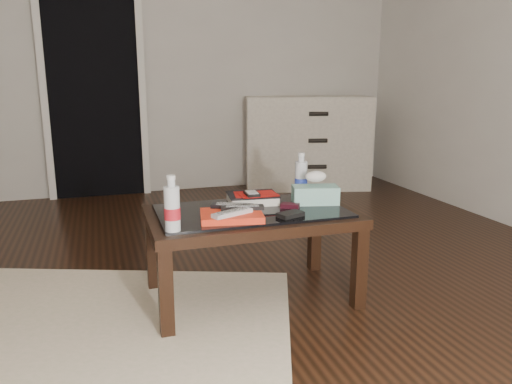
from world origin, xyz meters
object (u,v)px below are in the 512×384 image
at_px(coffee_table, 251,222).
at_px(water_bottle_right, 301,175).
at_px(dresser, 307,142).
at_px(textbook, 252,198).
at_px(water_bottle_left, 172,203).
at_px(tissue_box, 315,195).

xyz_separation_m(coffee_table, water_bottle_right, (0.34, 0.19, 0.18)).
height_order(dresser, textbook, dresser).
distance_m(water_bottle_left, tissue_box, 0.80).
relative_size(coffee_table, dresser, 0.78).
bearing_deg(water_bottle_right, coffee_table, -151.02).
height_order(coffee_table, textbook, textbook).
bearing_deg(tissue_box, dresser, 81.10).
distance_m(textbook, water_bottle_left, 0.59).
bearing_deg(dresser, tissue_box, -98.10).
bearing_deg(tissue_box, textbook, 173.54).
bearing_deg(water_bottle_left, tissue_box, 17.53).
xyz_separation_m(coffee_table, tissue_box, (0.35, 0.02, 0.11)).
xyz_separation_m(textbook, water_bottle_right, (0.29, 0.06, 0.10)).
relative_size(textbook, water_bottle_left, 1.05).
bearing_deg(water_bottle_right, textbook, -169.23).
xyz_separation_m(coffee_table, water_bottle_left, (-0.41, -0.22, 0.18)).
bearing_deg(textbook, water_bottle_right, 16.59).
bearing_deg(tissue_box, coffee_table, -162.90).
bearing_deg(textbook, dresser, 66.13).
distance_m(dresser, tissue_box, 2.46).
relative_size(textbook, water_bottle_right, 1.05).
distance_m(textbook, water_bottle_right, 0.31).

